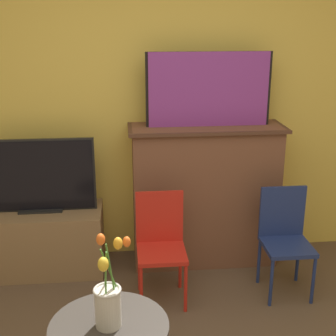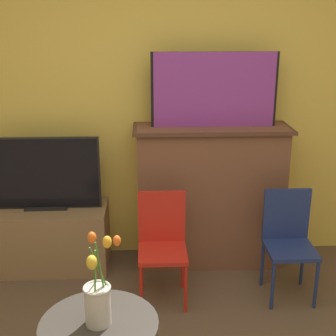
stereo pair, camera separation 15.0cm
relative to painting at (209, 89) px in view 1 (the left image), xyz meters
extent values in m
cube|color=#EAC651|center=(-0.34, 0.21, -0.06)|extent=(8.00, 0.06, 2.70)
cube|color=brown|center=(-0.01, -0.01, -0.84)|extent=(1.14, 0.38, 1.13)
cube|color=#503123|center=(-0.01, -0.02, -0.29)|extent=(1.20, 0.42, 0.02)
cube|color=black|center=(0.00, 0.01, 0.00)|extent=(0.94, 0.02, 0.55)
cube|color=purple|center=(0.00, -0.01, 0.00)|extent=(0.90, 0.02, 0.55)
cube|color=olive|center=(-1.29, -0.06, -1.16)|extent=(0.92, 0.44, 0.51)
cube|color=black|center=(-1.29, -0.06, -0.90)|extent=(0.33, 0.12, 0.01)
cube|color=black|center=(-1.29, -0.05, -0.62)|extent=(0.85, 0.02, 0.57)
cube|color=black|center=(-1.29, -0.06, -0.62)|extent=(0.82, 0.02, 0.54)
cylinder|color=red|center=(-0.56, -0.72, -1.23)|extent=(0.02, 0.02, 0.36)
cylinder|color=red|center=(-0.26, -0.72, -1.23)|extent=(0.02, 0.02, 0.36)
cylinder|color=red|center=(-0.56, -0.42, -1.23)|extent=(0.02, 0.02, 0.36)
cylinder|color=red|center=(-0.26, -0.42, -1.23)|extent=(0.02, 0.02, 0.36)
cube|color=red|center=(-0.41, -0.57, -1.03)|extent=(0.33, 0.33, 0.03)
cube|color=red|center=(-0.41, -0.42, -0.83)|extent=(0.33, 0.02, 0.38)
cylinder|color=navy|center=(0.34, -0.71, -1.23)|extent=(0.02, 0.02, 0.36)
cylinder|color=navy|center=(0.64, -0.71, -1.23)|extent=(0.02, 0.02, 0.36)
cylinder|color=navy|center=(0.34, -0.41, -1.23)|extent=(0.02, 0.02, 0.36)
cylinder|color=navy|center=(0.64, -0.41, -1.23)|extent=(0.02, 0.02, 0.36)
cube|color=navy|center=(0.49, -0.56, -1.03)|extent=(0.33, 0.33, 0.03)
cube|color=navy|center=(0.49, -0.41, -0.83)|extent=(0.33, 0.02, 0.38)
cylinder|color=#332D28|center=(-0.74, -1.59, -0.86)|extent=(0.56, 0.56, 0.02)
cylinder|color=beige|center=(-0.74, -1.59, -0.75)|extent=(0.12, 0.12, 0.19)
torus|color=beige|center=(-0.74, -1.59, -0.66)|extent=(0.13, 0.13, 0.01)
cylinder|color=#477A2D|center=(-0.72, -1.58, -0.58)|extent=(0.08, 0.06, 0.28)
ellipsoid|color=orange|center=(-0.64, -1.53, -0.45)|extent=(0.04, 0.04, 0.05)
cylinder|color=#477A2D|center=(-0.74, -1.61, -0.61)|extent=(0.01, 0.04, 0.23)
ellipsoid|color=gold|center=(-0.75, -1.64, -0.50)|extent=(0.05, 0.05, 0.07)
cylinder|color=#477A2D|center=(-0.74, -1.57, -0.58)|extent=(0.03, 0.10, 0.27)
ellipsoid|color=orange|center=(-0.76, -1.47, -0.46)|extent=(0.04, 0.04, 0.06)
cylinder|color=#477A2D|center=(-0.72, -1.59, -0.57)|extent=(0.04, 0.01, 0.30)
ellipsoid|color=orange|center=(-0.68, -1.59, -0.43)|extent=(0.04, 0.04, 0.06)
camera|label=1|loc=(-0.65, -3.44, 0.53)|focal=50.00mm
camera|label=2|loc=(-0.50, -3.45, 0.53)|focal=50.00mm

